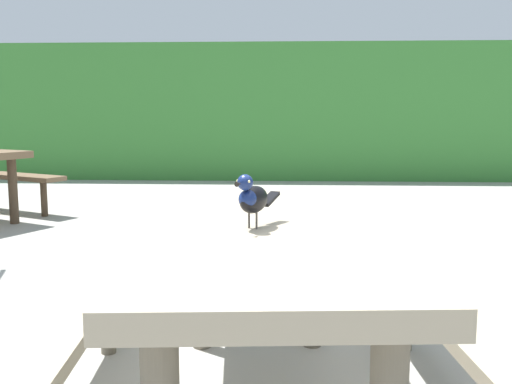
{
  "coord_description": "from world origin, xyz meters",
  "views": [
    {
      "loc": [
        0.1,
        -1.91,
        1.12
      ],
      "look_at": [
        0.0,
        0.11,
        0.84
      ],
      "focal_mm": 40.57,
      "sensor_mm": 36.0,
      "label": 1
    }
  ],
  "objects": [
    {
      "name": "hedge_wall",
      "position": [
        0.0,
        8.32,
        1.12
      ],
      "size": [
        28.0,
        1.51,
        2.25
      ],
      "primitive_type": "cube",
      "color": "#387A33",
      "rests_on": "ground"
    },
    {
      "name": "picnic_table_foreground",
      "position": [
        0.03,
        0.06,
        0.56
      ],
      "size": [
        1.81,
        1.85,
        0.74
      ],
      "color": "gray",
      "rests_on": "ground"
    },
    {
      "name": "bird_grackle",
      "position": [
        -0.0,
        -0.04,
        0.84
      ],
      "size": [
        0.15,
        0.27,
        0.18
      ],
      "color": "black",
      "rests_on": "picnic_table_foreground"
    }
  ]
}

